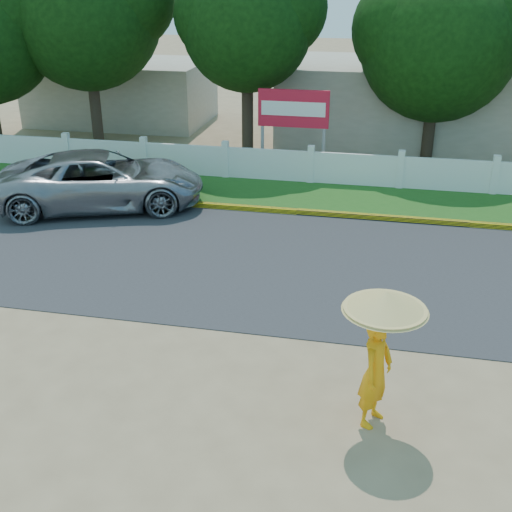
{
  "coord_description": "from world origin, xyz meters",
  "views": [
    {
      "loc": [
        2.48,
        -9.95,
        6.84
      ],
      "look_at": [
        0.0,
        2.0,
        1.3
      ],
      "focal_mm": 45.0,
      "sensor_mm": 36.0,
      "label": 1
    }
  ],
  "objects": [
    {
      "name": "billboard",
      "position": [
        -0.8,
        12.3,
        2.14
      ],
      "size": [
        2.5,
        0.13,
        2.95
      ],
      "color": "gray",
      "rests_on": "ground"
    },
    {
      "name": "building_near",
      "position": [
        3.0,
        18.0,
        1.6
      ],
      "size": [
        10.0,
        6.0,
        3.2
      ],
      "primitive_type": "cube",
      "color": "#B7AD99",
      "rests_on": "ground"
    },
    {
      "name": "fence",
      "position": [
        0.0,
        11.2,
        0.55
      ],
      "size": [
        40.0,
        0.1,
        1.1
      ],
      "primitive_type": "cube",
      "color": "silver",
      "rests_on": "ground"
    },
    {
      "name": "tree_row",
      "position": [
        -3.68,
        13.93,
        4.74
      ],
      "size": [
        28.29,
        7.58,
        8.07
      ],
      "color": "#473828",
      "rests_on": "ground"
    },
    {
      "name": "curb",
      "position": [
        0.0,
        8.05,
        0.08
      ],
      "size": [
        40.0,
        0.18,
        0.16
      ],
      "primitive_type": "cube",
      "color": "yellow",
      "rests_on": "ground"
    },
    {
      "name": "road",
      "position": [
        0.0,
        4.5,
        0.01
      ],
      "size": [
        60.0,
        7.0,
        0.02
      ],
      "primitive_type": "cube",
      "color": "#38383A",
      "rests_on": "ground"
    },
    {
      "name": "vehicle",
      "position": [
        -5.96,
        7.5,
        0.86
      ],
      "size": [
        6.75,
        4.77,
        1.71
      ],
      "primitive_type": "imported",
      "rotation": [
        0.0,
        0.0,
        1.92
      ],
      "color": "gray",
      "rests_on": "ground"
    },
    {
      "name": "ground",
      "position": [
        0.0,
        0.0,
        0.0
      ],
      "size": [
        120.0,
        120.0,
        0.0
      ],
      "primitive_type": "plane",
      "color": "#9E8460",
      "rests_on": "ground"
    },
    {
      "name": "building_far",
      "position": [
        -10.0,
        19.0,
        1.4
      ],
      "size": [
        8.0,
        5.0,
        2.8
      ],
      "primitive_type": "cube",
      "color": "#B7AD99",
      "rests_on": "ground"
    },
    {
      "name": "monk_with_parasol",
      "position": [
        2.64,
        -1.24,
        1.57
      ],
      "size": [
        1.32,
        1.32,
        2.4
      ],
      "color": "#FB9A0D",
      "rests_on": "ground"
    },
    {
      "name": "grass_verge",
      "position": [
        0.0,
        9.75,
        0.01
      ],
      "size": [
        60.0,
        3.5,
        0.03
      ],
      "primitive_type": "cube",
      "color": "#2D601E",
      "rests_on": "ground"
    }
  ]
}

